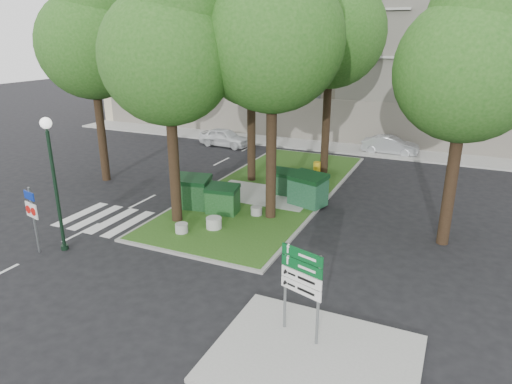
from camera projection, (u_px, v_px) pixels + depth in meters
The scene contains 26 objects.
ground at pixel (174, 253), 16.87m from camera, with size 120.00×120.00×0.00m, color black.
median_island at pixel (270, 190), 23.54m from camera, with size 6.00×16.00×0.12m, color #254E16.
median_kerb at pixel (270, 190), 23.55m from camera, with size 6.30×16.30×0.10m, color gray.
sidewalk_corner at pixel (314, 358), 11.31m from camera, with size 5.00×4.00×0.12m, color #999993.
building_sidewalk at pixel (320, 146), 32.78m from camera, with size 42.00×3.00×0.12m, color #999993.
zebra_crossing at pixel (120, 222), 19.62m from camera, with size 5.00×3.00×0.01m, color silver.
apartment_building at pixel (351, 30), 36.63m from camera, with size 41.00×12.00×16.00m, color #C5B693.
tree_median_near_left at pixel (169, 44), 17.22m from camera, with size 5.20×5.20×10.53m.
tree_median_near_right at pixel (275, 25), 17.36m from camera, with size 5.60×5.60×11.46m.
tree_median_mid at pixel (253, 49), 22.73m from camera, with size 4.80×4.80×9.99m.
tree_median_far at pixel (333, 21), 23.63m from camera, with size 5.80×5.80×11.93m.
tree_street_left at pixel (92, 34), 22.85m from camera, with size 5.40×5.40×11.00m.
tree_street_right at pixel (472, 55), 15.40m from camera, with size 5.00×5.00×10.06m.
dumpster_a at pixel (192, 192), 20.83m from camera, with size 1.79×1.40×1.50m.
dumpster_b at pixel (223, 199), 20.19m from camera, with size 1.51×1.14×1.30m.
dumpster_c at pixel (285, 182), 22.60m from camera, with size 1.38×1.00×1.24m.
dumpster_d at pixel (308, 190), 21.10m from camera, with size 1.90×1.57×1.53m.
bollard_left at pixel (182, 228), 18.29m from camera, with size 0.51×0.51×0.36m, color #9E9E99.
bollard_right at pixel (256, 211), 20.08m from camera, with size 0.51×0.51×0.36m, color gray.
bollard_mid at pixel (214, 223), 18.68m from camera, with size 0.64×0.64×0.45m, color #A7A8A2.
litter_bin at pixel (317, 168), 25.87m from camera, with size 0.40×0.40×0.70m, color gold.
street_lamp at pixel (53, 169), 16.13m from camera, with size 0.40×0.40×4.99m.
traffic_sign_pole at pixel (33, 211), 16.40m from camera, with size 0.75×0.22×2.54m.
directional_sign at pixel (302, 279), 11.55m from camera, with size 1.20×0.43×2.51m.
car_white at pixel (225, 137), 32.71m from camera, with size 1.53×3.81×1.30m, color silver.
car_silver at pixel (390, 145), 30.58m from camera, with size 1.29×3.69×1.22m, color #A3A7AB.
Camera 1 is at (9.04, -12.59, 7.67)m, focal length 32.00 mm.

